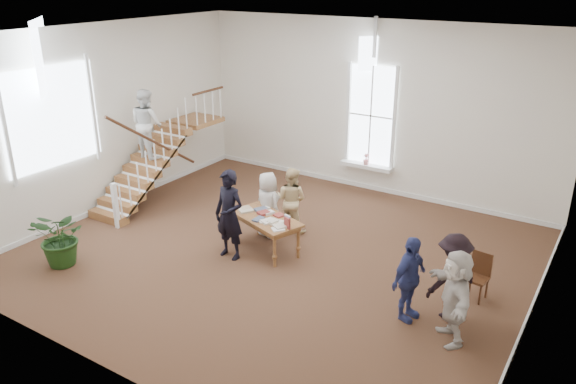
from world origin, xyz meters
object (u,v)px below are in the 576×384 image
Objects in this scene: police_officer at (229,215)px; woman_cluster_c at (455,297)px; floor_plant at (62,238)px; side_chair at (479,273)px; woman_cluster_a at (409,279)px; woman_cluster_b at (453,276)px; person_yellow at (291,200)px; elderly_woman at (268,205)px; library_table at (266,221)px.

woman_cluster_c is at bearing -0.98° from police_officer.
floor_plant reaches higher than side_chair.
woman_cluster_a is 0.85m from woman_cluster_c.
person_yellow is at bearing -79.83° from woman_cluster_b.
police_officer is at bearing -56.71° from woman_cluster_b.
elderly_woman is at bearing -173.16° from side_chair.
woman_cluster_a is (3.93, -0.16, -0.18)m from police_officer.
police_officer reaches higher than floor_plant.
woman_cluster_a is (3.53, -1.91, 0.01)m from person_yellow.
police_officer is 1.22× the size of woman_cluster_b.
side_chair is at bearing -19.38° from woman_cluster_a.
side_chair is at bearing -162.55° from elderly_woman.
woman_cluster_b is at bearing 157.70° from person_yellow.
elderly_woman is at bearing 88.73° from police_officer.
elderly_woman is 4.93m from woman_cluster_c.
woman_cluster_a is 0.96× the size of woman_cluster_c.
woman_cluster_a reaches higher than elderly_woman.
side_chair reaches higher than library_table.
woman_cluster_b is 1.78× the size of side_chair.
side_chair is at bearing -165.37° from woman_cluster_b.
floor_plant is (-3.04, -3.83, -0.15)m from person_yellow.
woman_cluster_c reaches higher than floor_plant.
library_table is 4.36m from side_chair.
woman_cluster_c is at bearing 179.31° from elderly_woman.
person_yellow is at bearing -102.64° from elderly_woman.
library_table is at bearing 89.70° from woman_cluster_a.
woman_cluster_a is (3.83, -1.41, 0.02)m from elderly_woman.
woman_cluster_c reaches higher than side_chair.
floor_plant is (-2.74, -3.33, -0.14)m from elderly_woman.
woman_cluster_c is (4.66, -1.61, 0.05)m from elderly_woman.
library_table is at bearing 89.77° from person_yellow.
elderly_woman is 1.71× the size of side_chair.
library_table is at bearing 58.40° from police_officer.
police_officer is at bearing 103.75° from elderly_woman.
elderly_woman is (-0.35, 0.60, 0.07)m from library_table.
library_table is at bearing -136.60° from woman_cluster_c.
woman_cluster_c is (0.83, -0.20, 0.03)m from woman_cluster_a.
floor_plant reaches higher than library_table.
elderly_woman is 0.99× the size of person_yellow.
woman_cluster_b reaches higher than library_table.
person_yellow is 0.99× the size of woman_cluster_a.
floor_plant is (-7.40, -1.73, -0.20)m from woman_cluster_c.
woman_cluster_a is 1.60m from side_chair.
woman_cluster_a reaches higher than side_chair.
side_chair is (0.84, 1.33, -0.29)m from woman_cluster_a.
library_table is 1.20× the size of elderly_woman.
police_officer is 4.78m from woman_cluster_c.
police_officer is 4.55m from woman_cluster_b.
woman_cluster_a is at bearing 178.18° from elderly_woman.
police_officer is at bearing -127.78° from woman_cluster_c.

